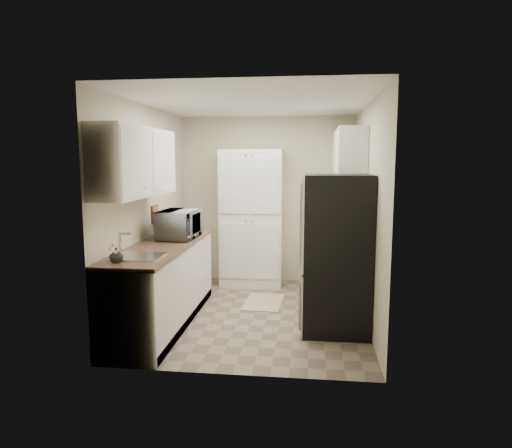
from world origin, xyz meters
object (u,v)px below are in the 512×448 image
object	(u,v)px
electric_range	(335,270)
refrigerator	(337,254)
toaster_oven	(341,218)
pantry_cabinet	(252,218)
microwave	(179,224)
wine_bottle	(177,221)

from	to	relation	value
electric_range	refrigerator	distance (m)	0.88
electric_range	toaster_oven	world-z (taller)	toaster_oven
electric_range	pantry_cabinet	bearing A→B (deg)	141.78
microwave	wine_bottle	xyz separation A→B (m)	(-0.18, 0.51, -0.04)
microwave	toaster_oven	world-z (taller)	microwave
microwave	wine_bottle	distance (m)	0.54
pantry_cabinet	toaster_oven	size ratio (longest dim) A/B	5.10
refrigerator	toaster_oven	bearing A→B (deg)	84.69
refrigerator	electric_range	bearing A→B (deg)	87.52
microwave	wine_bottle	bearing A→B (deg)	21.15
microwave	toaster_oven	size ratio (longest dim) A/B	1.55
electric_range	wine_bottle	world-z (taller)	wine_bottle
pantry_cabinet	wine_bottle	size ratio (longest dim) A/B	7.59
pantry_cabinet	microwave	xyz separation A→B (m)	(-0.71, -1.35, 0.09)
toaster_oven	pantry_cabinet	bearing A→B (deg)	-179.15
pantry_cabinet	toaster_oven	xyz separation A→B (m)	(1.29, -0.11, 0.03)
pantry_cabinet	microwave	world-z (taller)	pantry_cabinet
refrigerator	microwave	world-z (taller)	refrigerator
electric_range	refrigerator	bearing A→B (deg)	-92.48
pantry_cabinet	toaster_oven	bearing A→B (deg)	-4.98
microwave	pantry_cabinet	bearing A→B (deg)	-25.86
pantry_cabinet	electric_range	size ratio (longest dim) A/B	1.77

